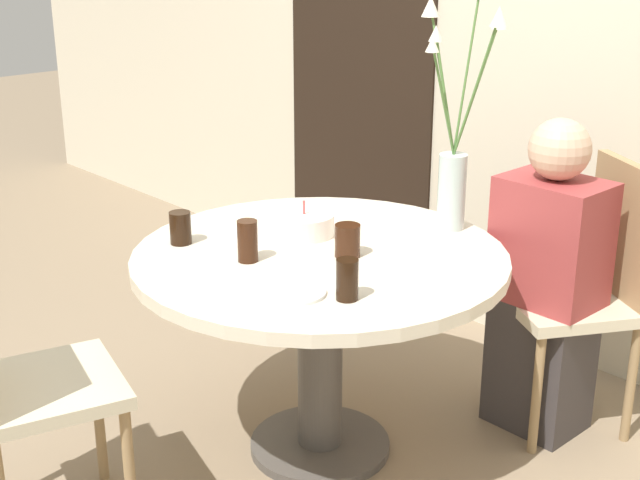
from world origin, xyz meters
The scene contains 14 objects.
ground_plane centered at (0.00, 0.00, 0.00)m, with size 16.00×16.00×0.00m, color #89755B.
wall_back centered at (0.00, 1.21, 1.30)m, with size 8.00×0.05×2.60m.
doorway_panel centered at (-1.01, 1.18, 1.02)m, with size 0.90×0.01×2.05m.
dining_table centered at (0.00, 0.00, 0.57)m, with size 1.17×1.17×0.71m.
chair_left_flank centered at (0.48, 0.81, 0.53)m, with size 0.55×0.55×0.93m.
chair_near_front centered at (-0.25, -0.90, 0.53)m, with size 0.49×0.49×0.93m.
birthday_cake centered at (-0.15, 0.07, 0.74)m, with size 0.20×0.20×0.12m.
flower_vase centered at (0.12, 0.49, 1.00)m, with size 0.32×0.32×0.79m.
side_plate centered at (0.19, -0.28, 0.71)m, with size 0.18×0.18×0.01m.
drink_glass_0 centered at (-0.36, -0.27, 0.76)m, with size 0.07×0.07×0.10m.
drink_glass_1 centered at (0.08, 0.04, 0.76)m, with size 0.08×0.08×0.10m.
drink_glass_2 centered at (0.32, -0.19, 0.76)m, with size 0.06×0.06×0.12m.
drink_glass_3 centered at (-0.09, -0.21, 0.77)m, with size 0.06×0.06×0.13m.
person_guest centered at (0.40, 0.67, 0.51)m, with size 0.34×0.24×1.09m.
Camera 1 is at (1.89, -1.76, 1.67)m, focal length 50.00 mm.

